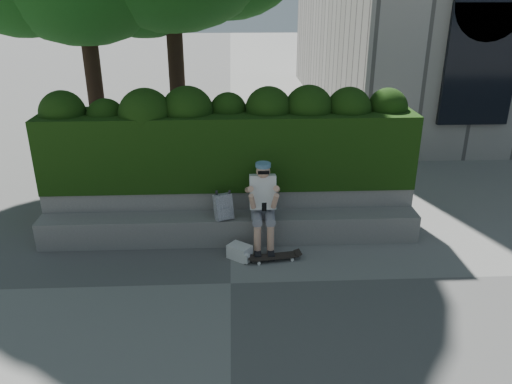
{
  "coord_description": "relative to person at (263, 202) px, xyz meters",
  "views": [
    {
      "loc": [
        0.07,
        -5.91,
        3.81
      ],
      "look_at": [
        0.4,
        1.0,
        0.95
      ],
      "focal_mm": 35.0,
      "sensor_mm": 36.0,
      "label": 1
    }
  ],
  "objects": [
    {
      "name": "skateboard",
      "position": [
        0.15,
        -0.47,
        -0.69
      ],
      "size": [
        0.75,
        0.29,
        0.08
      ],
      "rotation": [
        0.0,
        0.0,
        0.15
      ],
      "color": "black",
      "rests_on": "ground"
    },
    {
      "name": "ground",
      "position": [
        -0.51,
        -1.07,
        -0.75
      ],
      "size": [
        80.0,
        80.0,
        0.0
      ],
      "primitive_type": "plane",
      "color": "slate",
      "rests_on": "ground"
    },
    {
      "name": "backpack_plaid",
      "position": [
        -0.61,
        0.08,
        -0.1
      ],
      "size": [
        0.31,
        0.24,
        0.4
      ],
      "primitive_type": "cube",
      "rotation": [
        0.0,
        0.0,
        0.39
      ],
      "color": "#B1B1B6",
      "rests_on": "bench_ledge"
    },
    {
      "name": "bench_ledge",
      "position": [
        -0.51,
        0.18,
        -0.53
      ],
      "size": [
        6.0,
        0.45,
        0.45
      ],
      "primitive_type": "cube",
      "color": "gray",
      "rests_on": "ground"
    },
    {
      "name": "person",
      "position": [
        0.0,
        0.0,
        0.0
      ],
      "size": [
        0.4,
        0.76,
        1.38
      ],
      "color": "gray",
      "rests_on": "ground"
    },
    {
      "name": "planter_wall",
      "position": [
        -0.51,
        0.66,
        -0.38
      ],
      "size": [
        6.0,
        0.5,
        0.75
      ],
      "primitive_type": "cube",
      "color": "gray",
      "rests_on": "ground"
    },
    {
      "name": "backpack_ground",
      "position": [
        -0.37,
        -0.37,
        -0.65
      ],
      "size": [
        0.4,
        0.39,
        0.21
      ],
      "primitive_type": "cube",
      "rotation": [
        0.0,
        0.0,
        -0.67
      ],
      "color": "silver",
      "rests_on": "ground"
    },
    {
      "name": "hedge",
      "position": [
        -0.51,
        0.88,
        0.6
      ],
      "size": [
        6.0,
        1.0,
        1.2
      ],
      "primitive_type": "cube",
      "color": "black",
      "rests_on": "planter_wall"
    }
  ]
}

